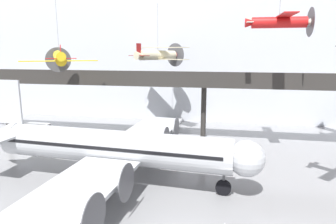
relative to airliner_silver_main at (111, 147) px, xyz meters
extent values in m
cube|color=silver|center=(7.12, 27.29, 8.63)|extent=(140.00, 3.00, 23.88)
cube|color=#2D2B28|center=(7.12, 14.45, 4.48)|extent=(110.00, 3.20, 0.90)
cube|color=#2D2B28|center=(7.12, 12.91, 5.48)|extent=(110.00, 0.12, 1.10)
cylinder|color=#2D2B28|center=(-23.13, 15.41, 0.36)|extent=(0.70, 0.70, 7.34)
cylinder|color=#2D2B28|center=(7.12, 15.41, 0.36)|extent=(0.70, 0.70, 7.34)
cylinder|color=#B7BABF|center=(0.11, -0.01, 0.07)|extent=(21.66, 4.39, 3.03)
sphere|color=#B7BABF|center=(11.83, -0.75, 0.07)|extent=(2.97, 2.97, 2.97)
cone|color=#B7BABF|center=(-11.77, 0.75, 0.30)|extent=(4.11, 3.03, 2.79)
cube|color=black|center=(0.11, -0.01, 0.37)|extent=(20.16, 4.36, 0.27)
cube|color=#B7BABF|center=(1.39, 8.32, -0.61)|extent=(5.87, 14.04, 0.28)
cube|color=#B7BABF|center=(0.32, -8.43, -0.61)|extent=(5.87, 14.04, 0.28)
cylinder|color=#B7BABF|center=(2.69, 5.21, -0.56)|extent=(2.59, 1.61, 1.45)
cylinder|color=#4C4C51|center=(4.07, 5.12, -0.56)|extent=(0.24, 2.76, 2.76)
cylinder|color=#B7BABF|center=(2.99, 9.87, -0.56)|extent=(2.59, 1.61, 1.45)
cylinder|color=#4C4C51|center=(4.36, 9.79, -0.56)|extent=(0.24, 2.76, 2.76)
cylinder|color=#B7BABF|center=(2.01, -5.51, -0.56)|extent=(2.59, 1.61, 1.45)
cylinder|color=#4C4C51|center=(3.38, -5.59, -0.56)|extent=(0.24, 2.76, 2.76)
cylinder|color=#B7BABF|center=(1.71, -10.17, -0.56)|extent=(2.59, 1.61, 1.45)
cylinder|color=#4C4C51|center=(3.09, -10.26, -0.56)|extent=(0.24, 2.76, 2.76)
cube|color=#B7BABF|center=(-10.56, 0.67, 3.71)|extent=(2.76, 0.37, 4.24)
cube|color=#B7BABF|center=(-10.26, 0.65, 0.67)|extent=(3.25, 8.04, 0.20)
cylinder|color=#4C4C51|center=(10.09, -0.64, -2.06)|extent=(0.20, 0.20, 1.21)
cylinder|color=black|center=(10.09, -0.64, -2.66)|extent=(1.32, 0.46, 1.30)
cylinder|color=#4C4C51|center=(0.51, 2.40, -2.06)|extent=(0.20, 0.20, 1.21)
cylinder|color=black|center=(0.51, 2.40, -2.66)|extent=(1.32, 0.46, 1.30)
cylinder|color=#4C4C51|center=(0.20, -2.44, -2.06)|extent=(0.20, 0.20, 1.21)
cylinder|color=black|center=(0.20, -2.44, -2.66)|extent=(1.32, 0.46, 1.30)
cylinder|color=yellow|center=(-9.06, 7.76, 7.75)|extent=(4.21, 5.50, 1.72)
cone|color=red|center=(-10.73, 10.26, 7.47)|extent=(1.42, 1.38, 1.07)
cylinder|color=#4C4C51|center=(-10.84, 10.43, 7.45)|extent=(2.59, 1.74, 3.09)
cone|color=yellow|center=(-7.52, 5.43, 8.01)|extent=(1.74, 1.91, 1.15)
cube|color=yellow|center=(-9.26, 8.05, 7.39)|extent=(7.98, 5.96, 0.10)
cube|color=red|center=(-7.32, 5.14, 8.46)|extent=(0.44, 0.61, 1.42)
cube|color=red|center=(-7.32, 5.14, 7.75)|extent=(2.96, 2.29, 0.06)
cylinder|color=slate|center=(-9.06, 7.76, 11.67)|extent=(0.04, 0.04, 6.65)
cylinder|color=beige|center=(0.22, 18.15, 7.93)|extent=(4.67, 6.16, 1.38)
cone|color=maroon|center=(2.08, 20.99, 7.95)|extent=(1.60, 1.56, 1.21)
cylinder|color=#4C4C51|center=(2.21, 21.19, 7.95)|extent=(2.94, 1.94, 3.49)
cone|color=beige|center=(-1.51, 15.50, 7.91)|extent=(1.91, 2.09, 1.15)
cube|color=beige|center=(0.44, 18.48, 9.01)|extent=(9.06, 6.68, 0.10)
cube|color=beige|center=(0.44, 18.48, 7.39)|extent=(9.06, 6.68, 0.10)
cube|color=maroon|center=(-1.72, 15.17, 8.74)|extent=(0.48, 0.69, 1.61)
cube|color=maroon|center=(-1.72, 15.17, 7.93)|extent=(3.36, 2.57, 0.06)
cylinder|color=slate|center=(0.22, 18.15, 11.80)|extent=(0.04, 0.04, 6.40)
cylinder|color=red|center=(15.20, 10.23, 11.48)|extent=(5.62, 1.30, 1.17)
cone|color=silver|center=(18.13, 10.31, 11.48)|extent=(0.95, 1.07, 1.04)
cylinder|color=#4C4C51|center=(18.34, 10.32, 11.48)|extent=(0.12, 3.01, 3.01)
cone|color=red|center=(12.47, 10.17, 11.49)|extent=(1.53, 1.02, 0.99)
cube|color=red|center=(15.54, 10.24, 12.03)|extent=(1.58, 8.49, 0.10)
cube|color=silver|center=(12.13, 10.16, 12.18)|extent=(0.68, 0.08, 1.39)
cube|color=silver|center=(12.13, 10.16, 11.48)|extent=(0.76, 3.03, 0.06)
cylinder|color=slate|center=(15.20, 10.23, 13.57)|extent=(0.04, 0.04, 3.01)
sphere|color=#B2B5BA|center=(10.24, -6.65, -2.28)|extent=(0.10, 0.10, 0.10)
camera|label=1|loc=(10.01, -24.28, 8.50)|focal=32.00mm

